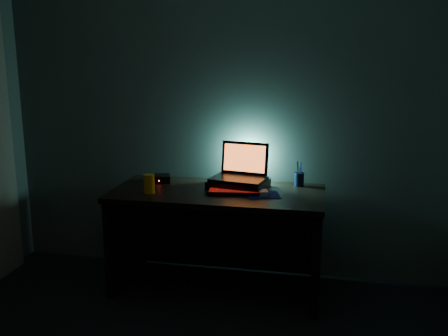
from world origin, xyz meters
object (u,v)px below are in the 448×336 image
mouse (263,192)px  pen_cup (299,179)px  juice_glass (149,184)px  keyboard (239,192)px  laptop (241,170)px  router (159,179)px

mouse → pen_cup: size_ratio=1.00×
pen_cup → juice_glass: 1.09m
keyboard → juice_glass: juice_glass is taller
laptop → keyboard: bearing=-74.4°
juice_glass → mouse: bearing=7.3°
laptop → router: bearing=-169.1°
mouse → pen_cup: pen_cup is taller
keyboard → router: bearing=155.7°
laptop → router: (-0.63, -0.00, -0.09)m
laptop → pen_cup: bearing=24.4°
keyboard → mouse: (0.17, -0.00, 0.01)m
pen_cup → juice_glass: juice_glass is taller
router → mouse: bearing=-34.0°
pen_cup → juice_glass: (-1.01, -0.41, 0.02)m
juice_glass → router: bearing=96.2°
mouse → router: router is taller
mouse → router: 0.84m
laptop → pen_cup: size_ratio=4.23×
juice_glass → router: juice_glass is taller
mouse → pen_cup: bearing=37.7°
laptop → mouse: laptop is taller
router → pen_cup: bearing=-14.5°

